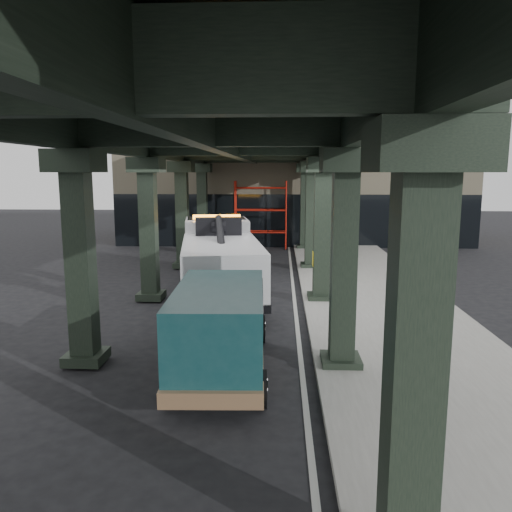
# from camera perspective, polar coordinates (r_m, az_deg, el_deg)

# --- Properties ---
(ground) EXTENTS (90.00, 90.00, 0.00)m
(ground) POSITION_cam_1_polar(r_m,az_deg,el_deg) (15.75, -1.61, -7.07)
(ground) COLOR black
(ground) RESTS_ON ground
(sidewalk) EXTENTS (5.00, 40.00, 0.15)m
(sidewalk) POSITION_cam_1_polar(r_m,az_deg,el_deg) (17.92, 13.46, -5.02)
(sidewalk) COLOR gray
(sidewalk) RESTS_ON ground
(lane_stripe) EXTENTS (0.12, 38.00, 0.01)m
(lane_stripe) POSITION_cam_1_polar(r_m,az_deg,el_deg) (17.64, 4.44, -5.25)
(lane_stripe) COLOR silver
(lane_stripe) RESTS_ON ground
(viaduct) EXTENTS (7.40, 32.00, 6.40)m
(viaduct) POSITION_cam_1_polar(r_m,az_deg,el_deg) (17.15, -2.53, 12.74)
(viaduct) COLOR black
(viaduct) RESTS_ON ground
(building) EXTENTS (22.00, 10.00, 8.00)m
(building) POSITION_cam_1_polar(r_m,az_deg,el_deg) (35.06, 4.21, 8.70)
(building) COLOR #C6B793
(building) RESTS_ON ground
(scaffolding) EXTENTS (3.08, 0.88, 4.00)m
(scaffolding) POSITION_cam_1_polar(r_m,az_deg,el_deg) (29.81, 0.55, 4.94)
(scaffolding) COLOR red
(scaffolding) RESTS_ON ground
(tow_truck) EXTENTS (3.84, 9.26, 2.95)m
(tow_truck) POSITION_cam_1_polar(r_m,az_deg,el_deg) (18.54, -4.23, 0.01)
(tow_truck) COLOR black
(tow_truck) RESTS_ON ground
(towed_van) EXTENTS (2.23, 5.16, 2.06)m
(towed_van) POSITION_cam_1_polar(r_m,az_deg,el_deg) (11.24, -4.07, -8.05)
(towed_van) COLOR #123D41
(towed_van) RESTS_ON ground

